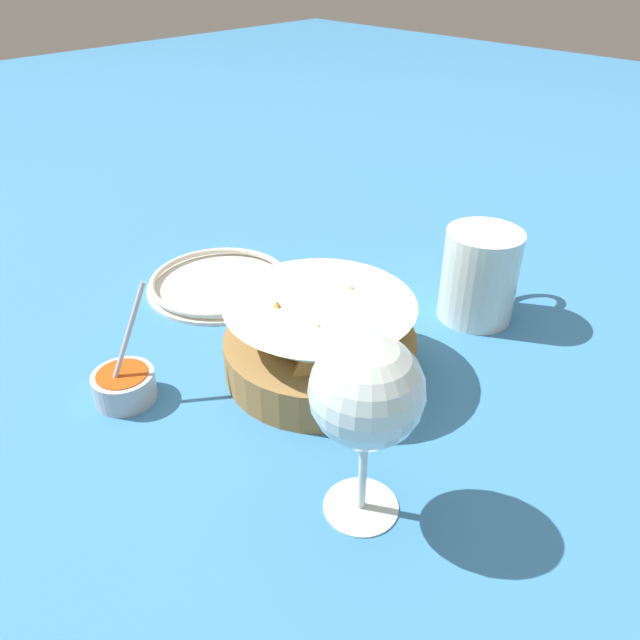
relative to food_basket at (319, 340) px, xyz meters
name	(u,v)px	position (x,y,z in m)	size (l,w,h in m)	color
ground_plane	(311,359)	(0.01, 0.02, -0.04)	(4.00, 4.00, 0.00)	teal
food_basket	(319,340)	(0.00, 0.00, 0.00)	(0.20, 0.20, 0.09)	olive
sauce_cup	(124,384)	(-0.17, 0.11, -0.02)	(0.07, 0.06, 0.12)	#B7B7BC
wine_glass	(367,396)	(-0.11, -0.16, 0.08)	(0.09, 0.09, 0.17)	silver
beer_mug	(480,278)	(0.21, -0.06, 0.01)	(0.13, 0.09, 0.11)	silver
side_plate	(220,282)	(0.04, 0.22, -0.03)	(0.19, 0.19, 0.01)	silver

